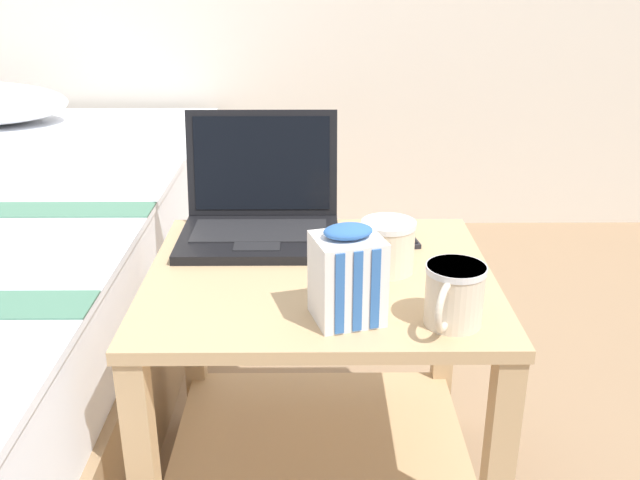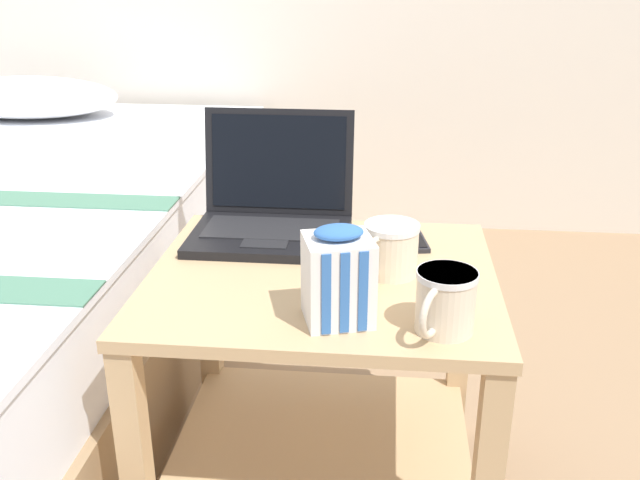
{
  "view_description": "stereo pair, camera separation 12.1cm",
  "coord_description": "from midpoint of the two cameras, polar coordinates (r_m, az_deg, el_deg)",
  "views": [
    {
      "loc": [
        -0.01,
        -1.16,
        1.04
      ],
      "look_at": [
        0.0,
        -0.04,
        0.59
      ],
      "focal_mm": 40.0,
      "sensor_mm": 36.0,
      "label": 1
    },
    {
      "loc": [
        0.11,
        -1.16,
        1.04
      ],
      "look_at": [
        0.0,
        -0.04,
        0.59
      ],
      "focal_mm": 40.0,
      "sensor_mm": 36.0,
      "label": 2
    }
  ],
  "objects": [
    {
      "name": "bedside_table",
      "position": [
        1.36,
        -2.59,
        -9.58
      ],
      "size": [
        0.62,
        0.55,
        0.51
      ],
      "color": "tan",
      "rests_on": "ground_plane"
    },
    {
      "name": "mug_front_right",
      "position": [
        1.26,
        2.68,
        -0.38
      ],
      "size": [
        0.1,
        0.13,
        0.09
      ],
      "color": "beige",
      "rests_on": "bedside_table"
    },
    {
      "name": "snack_bag",
      "position": [
        1.09,
        -0.96,
        -2.97
      ],
      "size": [
        0.12,
        0.12,
        0.16
      ],
      "color": "white",
      "rests_on": "bedside_table"
    },
    {
      "name": "mug_front_left",
      "position": [
        1.09,
        7.58,
        -4.27
      ],
      "size": [
        0.09,
        0.13,
        0.1
      ],
      "color": "beige",
      "rests_on": "bedside_table"
    },
    {
      "name": "laptop",
      "position": [
        1.44,
        -7.21,
        2.14
      ],
      "size": [
        0.31,
        0.27,
        0.24
      ],
      "color": "black",
      "rests_on": "bedside_table"
    },
    {
      "name": "cell_phone",
      "position": [
        1.44,
        3.41,
        0.46
      ],
      "size": [
        0.1,
        0.16,
        0.01
      ],
      "color": "black",
      "rests_on": "bedside_table"
    }
  ]
}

